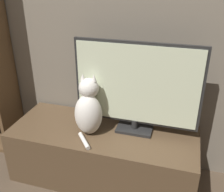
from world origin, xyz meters
TOP-DOWN VIEW (x-y plane):
  - tv_stand at (0.00, 0.92)m, footprint 1.32×0.52m
  - tv at (0.21, 0.99)m, footprint 0.84×0.15m
  - cat at (-0.09, 0.88)m, footprint 0.20×0.30m

SIDE VIEW (x-z plane):
  - tv_stand at x=0.00m, z-range 0.00..0.40m
  - cat at x=-0.09m, z-range 0.37..0.80m
  - tv at x=0.21m, z-range 0.42..1.06m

